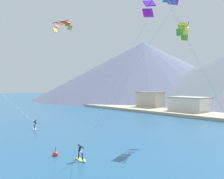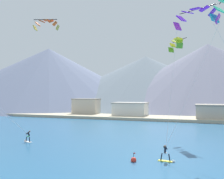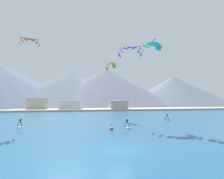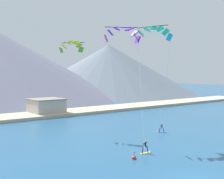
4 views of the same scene
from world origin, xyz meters
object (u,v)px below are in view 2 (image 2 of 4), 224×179
object	(u,v)px
kitesurfer_mid_center	(27,139)
parafoil_kite_near_lead	(196,16)
parafoil_kite_distant_low_drift	(176,43)
parafoil_kite_distant_high_outer	(46,23)
kitesurfer_near_lead	(167,157)
race_marker_buoy	(134,160)

from	to	relation	value
kitesurfer_mid_center	parafoil_kite_near_lead	world-z (taller)	parafoil_kite_near_lead
parafoil_kite_distant_low_drift	parafoil_kite_distant_high_outer	bearing A→B (deg)	-157.01
kitesurfer_mid_center	parafoil_kite_near_lead	distance (m)	27.96
kitesurfer_near_lead	race_marker_buoy	size ratio (longest dim) A/B	1.74
parafoil_kite_near_lead	race_marker_buoy	xyz separation A→B (m)	(-5.87, -9.21, -16.49)
kitesurfer_mid_center	race_marker_buoy	bearing A→B (deg)	-16.69
parafoil_kite_near_lead	parafoil_kite_distant_high_outer	bearing A→B (deg)	176.66
parafoil_kite_near_lead	race_marker_buoy	distance (m)	19.78
parafoil_kite_distant_low_drift	race_marker_buoy	distance (m)	24.41
parafoil_kite_near_lead	race_marker_buoy	world-z (taller)	parafoil_kite_near_lead
parafoil_kite_near_lead	race_marker_buoy	bearing A→B (deg)	-122.50
parafoil_kite_distant_high_outer	parafoil_kite_distant_low_drift	distance (m)	21.82
kitesurfer_mid_center	parafoil_kite_distant_high_outer	bearing A→B (deg)	97.93
kitesurfer_mid_center	parafoil_kite_distant_high_outer	world-z (taller)	parafoil_kite_distant_high_outer
parafoil_kite_near_lead	kitesurfer_mid_center	bearing A→B (deg)	-169.25
kitesurfer_near_lead	parafoil_kite_distant_low_drift	xyz separation A→B (m)	(-0.59, 17.93, 14.76)
kitesurfer_near_lead	parafoil_kite_near_lead	size ratio (longest dim) A/B	0.11
parafoil_kite_distant_high_outer	race_marker_buoy	world-z (taller)	parafoil_kite_distant_high_outer
kitesurfer_mid_center	race_marker_buoy	distance (m)	17.26
kitesurfer_mid_center	parafoil_kite_near_lead	size ratio (longest dim) A/B	0.11
parafoil_kite_distant_high_outer	race_marker_buoy	bearing A→B (deg)	-31.38
kitesurfer_near_lead	parafoil_kite_near_lead	bearing A→B (deg)	71.74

